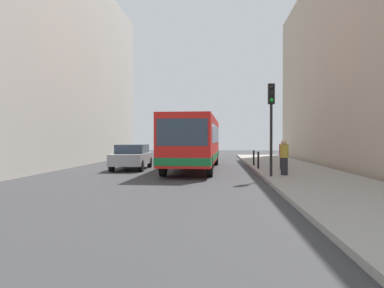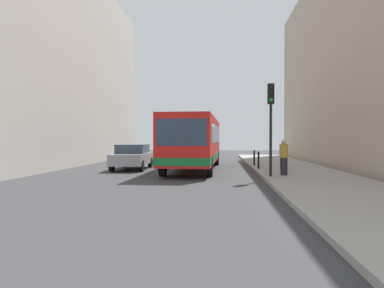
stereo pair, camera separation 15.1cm
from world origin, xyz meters
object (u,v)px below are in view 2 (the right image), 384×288
object	(u,v)px
traffic_light	(271,112)
pedestrian_near_signal	(284,157)
car_behind_bus	(201,151)
bus	(195,140)
bollard_mid	(254,158)
car_beside_bus	(133,156)
pedestrian_mid_sidewalk	(283,155)
bollard_near	(259,160)

from	to	relation	value
traffic_light	pedestrian_near_signal	distance (m)	2.24
car_behind_bus	bus	bearing A→B (deg)	89.63
bollard_mid	pedestrian_near_signal	size ratio (longest dim) A/B	0.58
car_behind_bus	traffic_light	bearing A→B (deg)	102.46
car_beside_bus	car_behind_bus	bearing A→B (deg)	-109.43
bus	pedestrian_near_signal	bearing A→B (deg)	136.75
pedestrian_near_signal	car_behind_bus	bearing A→B (deg)	134.38
pedestrian_near_signal	pedestrian_mid_sidewalk	distance (m)	3.38
car_behind_bus	traffic_light	size ratio (longest dim) A/B	1.09
car_beside_bus	pedestrian_near_signal	world-z (taller)	pedestrian_near_signal
traffic_light	bollard_mid	bearing A→B (deg)	90.86
car_behind_bus	pedestrian_near_signal	distance (m)	15.89
bus	pedestrian_near_signal	world-z (taller)	bus
bus	pedestrian_mid_sidewalk	xyz separation A→B (m)	(4.95, -1.10, -0.79)
car_behind_bus	bollard_mid	xyz separation A→B (m)	(3.88, -9.11, -0.16)
car_beside_bus	car_behind_bus	size ratio (longest dim) A/B	1.00
car_beside_bus	bollard_mid	world-z (taller)	car_beside_bus
car_beside_bus	bollard_near	world-z (taller)	car_beside_bus
traffic_light	bollard_mid	size ratio (longest dim) A/B	4.32
car_beside_bus	pedestrian_near_signal	size ratio (longest dim) A/B	2.73
pedestrian_near_signal	bollard_mid	bearing A→B (deg)	124.67
pedestrian_near_signal	pedestrian_mid_sidewalk	size ratio (longest dim) A/B	1.04
pedestrian_mid_sidewalk	traffic_light	bearing A→B (deg)	148.84
car_beside_bus	pedestrian_mid_sidewalk	bearing A→B (deg)	172.00
car_beside_bus	bollard_near	bearing A→B (deg)	172.41
bollard_mid	pedestrian_mid_sidewalk	bearing A→B (deg)	-64.45
traffic_light	pedestrian_mid_sidewalk	world-z (taller)	traffic_light
car_beside_bus	bollard_near	distance (m)	7.39
bus	traffic_light	bearing A→B (deg)	128.40
pedestrian_near_signal	bus	bearing A→B (deg)	162.21
car_behind_bus	bollard_near	xyz separation A→B (m)	(3.88, -11.66, -0.16)
car_beside_bus	bollard_mid	size ratio (longest dim) A/B	4.69
bollard_near	pedestrian_mid_sidewalk	size ratio (longest dim) A/B	0.60
bollard_mid	pedestrian_near_signal	bearing A→B (deg)	-82.67
car_beside_bus	pedestrian_near_signal	xyz separation A→B (m)	(8.13, -4.28, 0.18)
bus	bollard_near	world-z (taller)	bus
bus	car_behind_bus	world-z (taller)	bus
car_behind_bus	car_beside_bus	bearing A→B (deg)	70.69
car_beside_bus	traffic_light	xyz separation A→B (m)	(7.45, -4.89, 2.22)
bus	traffic_light	world-z (taller)	traffic_light
bollard_near	pedestrian_near_signal	xyz separation A→B (m)	(0.78, -3.54, 0.34)
bus	bollard_mid	size ratio (longest dim) A/B	11.68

